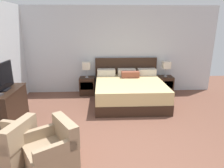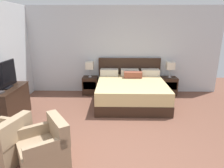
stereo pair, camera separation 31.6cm
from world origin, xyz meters
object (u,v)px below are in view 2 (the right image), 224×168
object	(u,v)px
nightstand_left	(90,85)
dresser	(9,103)
nightstand_right	(169,86)
bed	(131,91)
table_lamp_right	(170,66)
table_lamp_left	(90,66)
armchair_companion	(45,149)
armchair_by_window	(5,144)
tv	(5,75)

from	to	relation	value
nightstand_left	dresser	xyz separation A→B (m)	(-1.66, -1.84, 0.12)
nightstand_right	bed	bearing A→B (deg)	-150.68
bed	table_lamp_right	distance (m)	1.55
table_lamp_left	dresser	bearing A→B (deg)	-131.91
table_lamp_left	table_lamp_right	bearing A→B (deg)	0.00
nightstand_left	armchair_companion	bearing A→B (deg)	-94.83
nightstand_left	armchair_by_window	world-z (taller)	armchair_by_window
nightstand_right	table_lamp_left	size ratio (longest dim) A/B	1.14
bed	armchair_companion	xyz separation A→B (m)	(-1.55, -2.71, -0.05)
bed	armchair_companion	distance (m)	3.12
bed	dresser	bearing A→B (deg)	-158.62
bed	nightstand_right	distance (m)	1.44
table_lamp_right	armchair_by_window	world-z (taller)	table_lamp_right
armchair_by_window	tv	bearing A→B (deg)	114.53
nightstand_right	armchair_companion	distance (m)	4.42
tv	armchair_by_window	distance (m)	1.77
table_lamp_left	dresser	size ratio (longest dim) A/B	0.43
nightstand_right	tv	xyz separation A→B (m)	(-4.17, -1.84, 0.79)
nightstand_right	armchair_companion	world-z (taller)	armchair_companion
table_lamp_left	bed	bearing A→B (deg)	-29.34
dresser	tv	xyz separation A→B (m)	(0.00, 0.00, 0.67)
dresser	tv	distance (m)	0.67
table_lamp_left	dresser	distance (m)	2.54
nightstand_left	armchair_companion	world-z (taller)	armchair_companion
table_lamp_right	dresser	distance (m)	4.59
bed	nightstand_right	world-z (taller)	bed
bed	table_lamp_right	bearing A→B (deg)	29.37
table_lamp_left	tv	bearing A→B (deg)	-131.88
nightstand_right	table_lamp_left	distance (m)	2.59
nightstand_left	table_lamp_left	world-z (taller)	table_lamp_left
table_lamp_right	dresser	bearing A→B (deg)	-156.11
table_lamp_left	dresser	xyz separation A→B (m)	(-1.66, -1.85, -0.52)
tv	armchair_by_window	xyz separation A→B (m)	(0.66, -1.44, -0.78)
table_lamp_right	nightstand_right	bearing A→B (deg)	-90.00
tv	armchair_companion	bearing A→B (deg)	-49.02
table_lamp_left	table_lamp_right	size ratio (longest dim) A/B	1.00
bed	nightstand_right	xyz separation A→B (m)	(1.25, 0.70, -0.06)
nightstand_right	table_lamp_left	world-z (taller)	table_lamp_left
table_lamp_right	bed	bearing A→B (deg)	-150.63
bed	nightstand_left	bearing A→B (deg)	150.71
dresser	armchair_companion	world-z (taller)	dresser
tv	table_lamp_left	bearing A→B (deg)	48.12
bed	tv	xyz separation A→B (m)	(-2.91, -1.14, 0.73)
armchair_companion	table_lamp_right	bearing A→B (deg)	50.67
armchair_by_window	bed	bearing A→B (deg)	48.92
bed	nightstand_right	bearing A→B (deg)	29.32
nightstand_right	table_lamp_right	xyz separation A→B (m)	(0.00, 0.00, 0.64)
table_lamp_left	armchair_companion	size ratio (longest dim) A/B	0.51
table_lamp_left	nightstand_right	bearing A→B (deg)	-0.03
dresser	nightstand_right	bearing A→B (deg)	23.88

